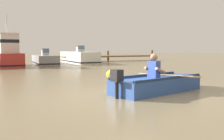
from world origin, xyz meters
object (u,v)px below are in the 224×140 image
object	(u,v)px
moored_boat_red	(8,54)
moored_boat_grey	(45,60)
rowboat_with_person	(158,84)
moored_boat_white	(79,58)
mooring_buoy	(111,75)

from	to	relation	value
moored_boat_red	moored_boat_grey	bearing A→B (deg)	24.22
rowboat_with_person	moored_boat_grey	size ratio (longest dim) A/B	0.77
moored_boat_red	moored_boat_grey	xyz separation A→B (m)	(3.08, 1.39, -0.54)
moored_boat_white	mooring_buoy	size ratio (longest dim) A/B	14.45
moored_boat_grey	moored_boat_white	xyz separation A→B (m)	(3.23, 0.44, 0.13)
rowboat_with_person	moored_boat_red	bearing A→B (deg)	102.09
moored_boat_grey	moored_boat_red	bearing A→B (deg)	-155.78
moored_boat_grey	moored_boat_white	world-z (taller)	moored_boat_white
rowboat_with_person	moored_boat_grey	bearing A→B (deg)	90.09
moored_boat_grey	rowboat_with_person	bearing A→B (deg)	-89.91
moored_boat_grey	moored_boat_white	bearing A→B (deg)	7.74
moored_boat_white	mooring_buoy	bearing A→B (deg)	-103.67
moored_boat_red	rowboat_with_person	bearing A→B (deg)	-77.91
moored_boat_white	moored_boat_red	bearing A→B (deg)	-163.87
moored_boat_red	mooring_buoy	bearing A→B (deg)	-74.35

